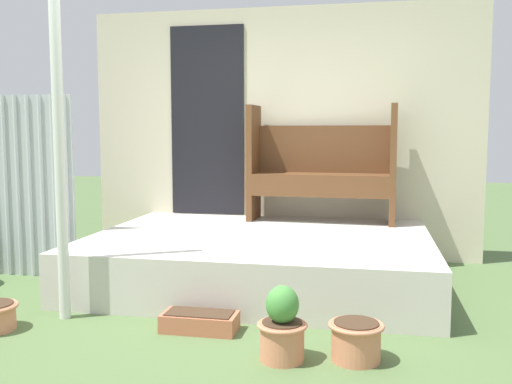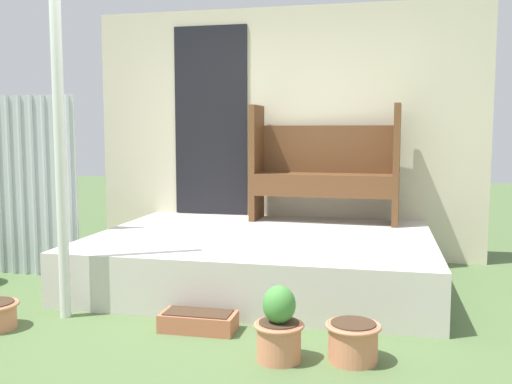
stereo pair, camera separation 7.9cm
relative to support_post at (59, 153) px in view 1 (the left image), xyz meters
The scene contains 8 objects.
ground_plane 1.63m from the support_post, ahead, with size 24.00×24.00×0.00m, color #516B3D.
porch_slab 1.96m from the support_post, 46.03° to the left, with size 2.90×2.22×0.43m.
house_wall 2.63m from the support_post, 64.16° to the left, with size 4.10×0.08×2.60m.
support_post is the anchor object (origin of this frame).
bench 2.66m from the support_post, 51.97° to the left, with size 1.46×0.46×1.16m.
flower_pot_middle 1.95m from the support_post, 15.37° to the right, with size 0.29×0.29×0.44m.
flower_pot_right 2.33m from the support_post, 10.19° to the right, with size 0.32×0.32×0.23m.
planter_box_rect 1.51m from the support_post, ahead, with size 0.50×0.24×0.13m.
Camera 1 is at (0.97, -3.71, 1.31)m, focal length 40.00 mm.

